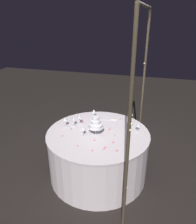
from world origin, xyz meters
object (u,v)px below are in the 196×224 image
Objects in this scene: tiered_cake at (96,124)px; wine_glass_4 at (65,119)px; wine_glass_5 at (83,129)px; wine_glass_0 at (79,117)px; main_table at (98,154)px; wine_glass_2 at (94,111)px; wine_glass_3 at (74,119)px; cake_knife at (108,119)px; wine_glass_1 at (138,125)px; decorative_arch at (140,84)px.

wine_glass_4 is (-0.09, -0.50, -0.03)m from tiered_cake.
tiered_cake is 1.71× the size of wine_glass_4.
wine_glass_4 reaches higher than wine_glass_5.
tiered_cake reaches higher than wine_glass_4.
wine_glass_0 is (-0.22, -0.32, -0.03)m from tiered_cake.
wine_glass_2 reaches higher than main_table.
wine_glass_3 is at bearing -109.02° from tiered_cake.
wine_glass_3 is 0.56× the size of cake_knife.
wine_glass_4 is 0.53× the size of cake_knife.
tiered_cake is 1.67× the size of wine_glass_0.
main_table is at bearing -5.73° from cake_knife.
wine_glass_2 is (-0.47, -0.20, 0.47)m from main_table.
wine_glass_3 reaches higher than wine_glass_0.
main_table is 10.15× the size of wine_glass_1.
cake_knife is at bearing 127.75° from wine_glass_3.
wine_glass_4 is (0.04, -0.12, -0.00)m from wine_glass_3.
main_table is 10.34× the size of wine_glass_2.
decorative_arch is at bearing -4.59° from wine_glass_1.
wine_glass_3 is at bearing -84.74° from wine_glass_1.
wine_glass_3 reaches higher than wine_glass_2.
wine_glass_4 is (-0.06, -1.05, -0.65)m from decorative_arch.
wine_glass_0 is (-0.19, -0.34, 0.49)m from main_table.
wine_glass_3 reaches higher than main_table.
main_table is at bearing 22.58° from wine_glass_2.
wine_glass_3 is (0.09, -0.95, 0.02)m from wine_glass_1.
wine_glass_0 is 0.32m from wine_glass_2.
wine_glass_2 is at bearing 141.74° from wine_glass_4.
wine_glass_5 is (0.14, -0.71, -0.66)m from decorative_arch.
tiered_cake is 0.40m from wine_glass_3.
wine_glass_0 is 1.11× the size of wine_glass_2.
tiered_cake is 0.53m from wine_glass_2.
wine_glass_1 reaches higher than wine_glass_2.
wine_glass_0 is at bearing -56.03° from cake_knife.
wine_glass_4 is (0.13, -0.18, -0.00)m from wine_glass_0.
tiered_cake is at bearing 55.61° from wine_glass_0.
wine_glass_1 is at bearing 114.32° from wine_glass_5.
wine_glass_2 is 0.92× the size of wine_glass_4.
wine_glass_1 is 0.79m from wine_glass_2.
wine_glass_2 is 0.26m from cake_knife.
wine_glass_3 reaches higher than wine_glass_5.
main_table is at bearing 76.13° from wine_glass_3.
wine_glass_0 is 0.48m from cake_knife.
tiered_cake is at bearing 70.98° from wine_glass_3.
wine_glass_5 is 0.64m from cake_knife.
cake_knife is (-0.48, 0.07, -0.15)m from tiered_cake.
decorative_arch is 15.72× the size of wine_glass_5.
wine_glass_3 is (-0.10, -0.40, 0.49)m from main_table.
decorative_arch reaches higher than cake_knife.
wine_glass_0 is at bearing -102.05° from decorative_arch.
main_table is (0.00, -0.53, -1.14)m from decorative_arch.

